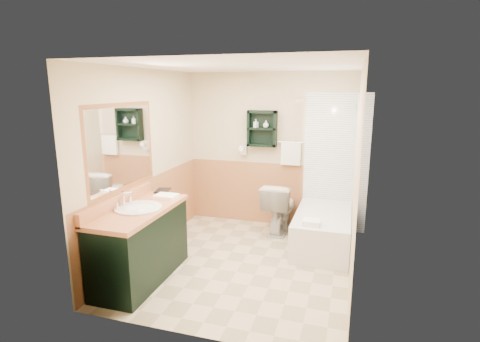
% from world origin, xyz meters
% --- Properties ---
extents(floor, '(3.00, 3.00, 0.00)m').
position_xyz_m(floor, '(0.00, 0.00, 0.00)').
color(floor, '#CAB793').
rests_on(floor, ground).
extents(back_wall, '(2.60, 0.04, 2.40)m').
position_xyz_m(back_wall, '(0.00, 1.52, 1.20)').
color(back_wall, beige).
rests_on(back_wall, ground).
extents(left_wall, '(0.04, 3.00, 2.40)m').
position_xyz_m(left_wall, '(-1.32, 0.00, 1.20)').
color(left_wall, beige).
rests_on(left_wall, ground).
extents(right_wall, '(0.04, 3.00, 2.40)m').
position_xyz_m(right_wall, '(1.32, 0.00, 1.20)').
color(right_wall, beige).
rests_on(right_wall, ground).
extents(ceiling, '(2.60, 3.00, 0.04)m').
position_xyz_m(ceiling, '(0.00, 0.00, 2.42)').
color(ceiling, white).
rests_on(ceiling, back_wall).
extents(wainscot_left, '(2.98, 2.98, 1.00)m').
position_xyz_m(wainscot_left, '(-1.29, 0.00, 0.50)').
color(wainscot_left, tan).
rests_on(wainscot_left, left_wall).
extents(wainscot_back, '(2.58, 2.58, 1.00)m').
position_xyz_m(wainscot_back, '(0.00, 1.49, 0.50)').
color(wainscot_back, tan).
rests_on(wainscot_back, back_wall).
extents(mirror_frame, '(1.30, 1.30, 1.00)m').
position_xyz_m(mirror_frame, '(-1.27, -0.55, 1.50)').
color(mirror_frame, '#9A5632').
rests_on(mirror_frame, left_wall).
extents(mirror_glass, '(1.20, 1.20, 0.90)m').
position_xyz_m(mirror_glass, '(-1.27, -0.55, 1.50)').
color(mirror_glass, white).
rests_on(mirror_glass, left_wall).
extents(tile_right, '(1.50, 1.50, 2.10)m').
position_xyz_m(tile_right, '(1.28, 0.75, 1.05)').
color(tile_right, white).
rests_on(tile_right, right_wall).
extents(tile_back, '(0.95, 0.95, 2.10)m').
position_xyz_m(tile_back, '(1.03, 1.48, 1.05)').
color(tile_back, white).
rests_on(tile_back, back_wall).
extents(tile_accent, '(1.50, 1.50, 0.10)m').
position_xyz_m(tile_accent, '(1.27, 0.75, 1.90)').
color(tile_accent, '#154C39').
rests_on(tile_accent, right_wall).
extents(wall_shelf, '(0.45, 0.15, 0.55)m').
position_xyz_m(wall_shelf, '(-0.10, 1.41, 1.55)').
color(wall_shelf, black).
rests_on(wall_shelf, back_wall).
extents(hair_dryer, '(0.10, 0.24, 0.18)m').
position_xyz_m(hair_dryer, '(-0.40, 1.43, 1.20)').
color(hair_dryer, white).
rests_on(hair_dryer, back_wall).
extents(towel_bar, '(0.40, 0.06, 0.40)m').
position_xyz_m(towel_bar, '(0.35, 1.45, 1.35)').
color(towel_bar, white).
rests_on(towel_bar, back_wall).
extents(curtain_rod, '(0.03, 1.60, 0.03)m').
position_xyz_m(curtain_rod, '(0.53, 0.75, 2.00)').
color(curtain_rod, silver).
rests_on(curtain_rod, back_wall).
extents(shower_curtain, '(1.05, 1.05, 1.70)m').
position_xyz_m(shower_curtain, '(0.53, 0.92, 1.15)').
color(shower_curtain, beige).
rests_on(shower_curtain, curtain_rod).
extents(vanity, '(0.59, 1.34, 0.85)m').
position_xyz_m(vanity, '(-0.99, -0.72, 0.42)').
color(vanity, black).
rests_on(vanity, ground).
extents(bathtub, '(0.74, 1.50, 0.49)m').
position_xyz_m(bathtub, '(0.93, 0.86, 0.25)').
color(bathtub, silver).
rests_on(bathtub, ground).
extents(toilet, '(0.48, 0.80, 0.76)m').
position_xyz_m(toilet, '(0.24, 1.19, 0.38)').
color(toilet, silver).
rests_on(toilet, ground).
extents(counter_towel, '(0.26, 0.20, 0.04)m').
position_xyz_m(counter_towel, '(-0.90, -0.26, 0.87)').
color(counter_towel, white).
rests_on(counter_towel, vanity).
extents(vanity_book, '(0.17, 0.06, 0.23)m').
position_xyz_m(vanity_book, '(-1.16, -0.03, 0.97)').
color(vanity_book, black).
rests_on(vanity_book, vanity).
extents(tub_towel, '(0.21, 0.18, 0.07)m').
position_xyz_m(tub_towel, '(0.81, 0.27, 0.53)').
color(tub_towel, white).
rests_on(tub_towel, bathtub).
extents(soap_bottle_a, '(0.10, 0.14, 0.06)m').
position_xyz_m(soap_bottle_a, '(-0.20, 1.40, 1.59)').
color(soap_bottle_a, silver).
rests_on(soap_bottle_a, wall_shelf).
extents(soap_bottle_b, '(0.09, 0.12, 0.09)m').
position_xyz_m(soap_bottle_b, '(-0.04, 1.40, 1.61)').
color(soap_bottle_b, silver).
rests_on(soap_bottle_b, wall_shelf).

